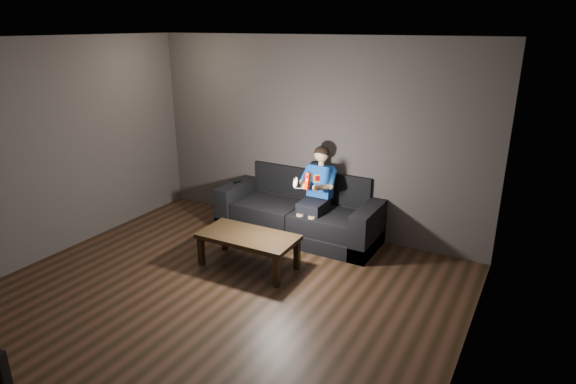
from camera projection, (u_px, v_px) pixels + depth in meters
The scene contains 11 objects.
floor at pixel (204, 308), 5.05m from camera, with size 5.00×5.00×0.00m, color black.
back_wall at pixel (312, 137), 6.67m from camera, with size 5.00×0.04×2.70m, color #413937.
left_wall at pixel (32, 154), 5.76m from camera, with size 0.04×5.00×2.70m, color #413937.
right_wall at pixel (467, 241), 3.45m from camera, with size 0.04×5.00×2.70m, color #413937.
ceiling at pixel (185, 39), 4.16m from camera, with size 5.00×5.00×0.02m, color silver.
sofa at pixel (302, 214), 6.78m from camera, with size 2.28×0.98×0.88m.
child at pixel (317, 187), 6.46m from camera, with size 0.49×0.60×1.20m.
wii_remote_red at pixel (308, 181), 5.96m from camera, with size 0.07×0.09×0.21m.
nunchuk_white at pixel (295, 182), 6.06m from camera, with size 0.08×0.10×0.15m.
wii_remote_black at pixel (238, 182), 7.07m from camera, with size 0.04×0.14×0.03m.
coffee_table at pixel (248, 239), 5.80m from camera, with size 1.20×0.62×0.43m.
Camera 1 is at (2.91, -3.37, 2.83)m, focal length 30.00 mm.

